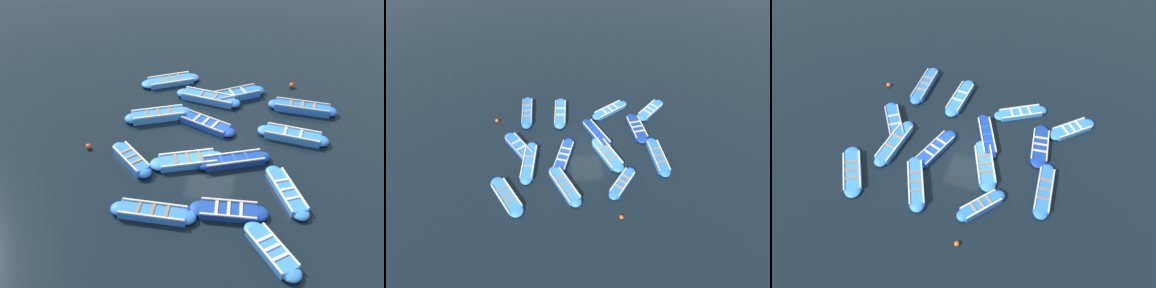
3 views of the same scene
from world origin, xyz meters
The scene contains 17 objects.
ground_plane centered at (0.00, 0.00, 0.00)m, with size 120.00×120.00×0.00m, color black.
boat_alongside centered at (0.99, -4.40, 0.19)m, with size 3.96×1.36×0.44m.
boat_bow_out centered at (-1.55, 4.30, 0.16)m, with size 3.48×1.25×0.37m.
boat_far_corner centered at (-4.42, -4.47, 0.21)m, with size 3.88×0.95×0.47m.
boat_outer_left centered at (-0.63, -5.15, 0.19)m, with size 3.37×2.57×0.45m.
boat_centre centered at (0.89, 1.43, 0.17)m, with size 3.78×2.26×0.39m.
boat_inner_gap centered at (3.67, -5.92, 0.15)m, with size 3.65×2.61×0.36m.
boat_tucked centered at (-4.01, -1.71, 0.19)m, with size 3.78×1.23×0.45m.
boat_drifting centered at (0.64, -1.80, 0.17)m, with size 3.58×1.99×0.39m.
boat_near_quay centered at (-3.92, 2.55, 0.15)m, with size 2.36×3.53×0.36m.
boat_outer_right centered at (-3.52, 6.00, 0.15)m, with size 2.76×3.03×0.36m.
boat_stern_in centered at (3.59, 1.97, 0.20)m, with size 2.78×2.55×0.46m.
boat_broadside centered at (-1.30, 0.95, 0.18)m, with size 3.66×2.15×0.41m.
boat_mid_row centered at (3.34, -2.00, 0.21)m, with size 3.73×2.29×0.47m.
boat_end_of_row centered at (1.57, 5.11, 0.18)m, with size 3.78×0.99×0.42m.
buoy_orange_near centered at (6.08, 1.37, 0.14)m, with size 0.27×0.27×0.27m, color #E05119.
buoy_yellow_far centered at (-3.75, -6.98, 0.15)m, with size 0.30×0.30×0.30m, color #E05119.
Camera 2 is at (14.78, -2.45, 17.39)m, focal length 28.00 mm.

